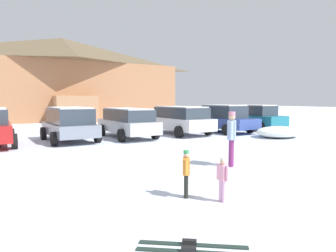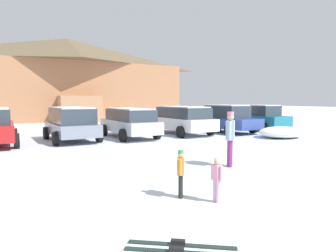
{
  "view_description": "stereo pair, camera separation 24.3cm",
  "coord_description": "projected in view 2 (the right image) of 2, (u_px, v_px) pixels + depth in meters",
  "views": [
    {
      "loc": [
        -4.82,
        -2.21,
        2.02
      ],
      "look_at": [
        0.61,
        7.82,
        1.03
      ],
      "focal_mm": 32.0,
      "sensor_mm": 36.0,
      "label": 1
    },
    {
      "loc": [
        -4.6,
        -2.32,
        2.02
      ],
      "look_at": [
        0.61,
        7.82,
        1.03
      ],
      "focal_mm": 32.0,
      "sensor_mm": 36.0,
      "label": 2
    }
  ],
  "objects": [
    {
      "name": "ski_lodge",
      "position": [
        68.0,
        79.0,
        31.35
      ],
      "size": [
        22.82,
        11.39,
        8.4
      ],
      "color": "#A76F49",
      "rests_on": "ground"
    },
    {
      "name": "parked_teal_hatchback",
      "position": [
        259.0,
        117.0,
        20.38
      ],
      "size": [
        2.24,
        4.27,
        1.69
      ],
      "color": "#1E7186",
      "rests_on": "ground"
    },
    {
      "name": "pair_of_skis",
      "position": [
        180.0,
        248.0,
        4.05
      ],
      "size": [
        1.41,
        1.11,
        0.08
      ],
      "color": "#1D2D26",
      "rests_on": "ground"
    },
    {
      "name": "parked_white_suv",
      "position": [
        182.0,
        119.0,
        17.65
      ],
      "size": [
        2.43,
        4.73,
        1.65
      ],
      "color": "silver",
      "rests_on": "ground"
    },
    {
      "name": "skier_child_in_orange_jacket",
      "position": [
        181.0,
        171.0,
        6.16
      ],
      "size": [
        0.25,
        0.32,
        0.99
      ],
      "color": "black",
      "rests_on": "ground"
    },
    {
      "name": "skier_adult_in_blue_parka",
      "position": [
        230.0,
        136.0,
        9.04
      ],
      "size": [
        0.46,
        0.48,
        1.67
      ],
      "color": "#792865",
      "rests_on": "ground"
    },
    {
      "name": "parked_silver_wagon",
      "position": [
        129.0,
        122.0,
        16.06
      ],
      "size": [
        2.25,
        4.74,
        1.58
      ],
      "color": "#B8BBC0",
      "rests_on": "ground"
    },
    {
      "name": "plowed_snow_pile",
      "position": [
        282.0,
        132.0,
        16.04
      ],
      "size": [
        2.6,
        2.08,
        0.6
      ],
      "primitive_type": "ellipsoid",
      "color": "white",
      "rests_on": "ground"
    },
    {
      "name": "parked_blue_hatchback",
      "position": [
        225.0,
        119.0,
        18.74
      ],
      "size": [
        2.62,
        4.89,
        1.72
      ],
      "color": "#334A97",
      "rests_on": "ground"
    },
    {
      "name": "skier_child_in_pink_snowsuit",
      "position": [
        217.0,
        177.0,
        5.88
      ],
      "size": [
        0.13,
        0.33,
        0.89
      ],
      "color": "#E2AAD0",
      "rests_on": "ground"
    },
    {
      "name": "parked_grey_wagon",
      "position": [
        71.0,
        123.0,
        14.74
      ],
      "size": [
        2.41,
        4.23,
        1.67
      ],
      "color": "gray",
      "rests_on": "ground"
    }
  ]
}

